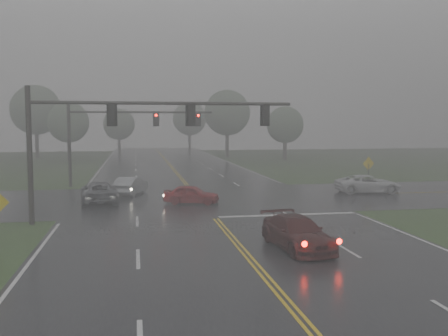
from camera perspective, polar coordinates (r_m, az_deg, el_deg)
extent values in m
plane|color=#2C421C|center=(15.93, 7.37, -15.21)|extent=(180.00, 180.00, 0.00)
cube|color=black|center=(34.98, -2.53, -4.01)|extent=(18.00, 160.00, 0.02)
cube|color=black|center=(36.94, -2.94, -3.53)|extent=(120.00, 14.00, 0.02)
cube|color=silver|center=(30.54, 7.32, -5.38)|extent=(8.50, 0.50, 0.01)
imported|color=#370A0A|center=(22.52, 8.34, -9.16)|extent=(2.51, 5.05, 1.41)
imported|color=#9F0E14|center=(34.58, -3.72, -4.12)|extent=(4.10, 2.60, 1.30)
imported|color=#95989C|center=(39.60, -10.61, -3.03)|extent=(2.81, 4.53, 1.41)
imported|color=#53555A|center=(36.24, -14.10, -3.84)|extent=(2.98, 5.47, 1.46)
imported|color=silver|center=(41.55, 16.15, -2.77)|extent=(5.37, 2.83, 1.44)
cylinder|color=black|center=(29.08, -21.32, 1.31)|extent=(0.29, 0.29, 7.57)
cylinder|color=black|center=(29.05, -21.51, 7.11)|extent=(0.19, 0.19, 0.84)
cylinder|color=black|center=(28.54, -6.78, 7.36)|extent=(14.68, 0.19, 0.19)
cube|color=black|center=(28.50, -12.70, 6.01)|extent=(0.36, 0.29, 1.10)
cube|color=black|center=(28.67, -12.69, 6.00)|extent=(0.58, 0.03, 1.31)
cube|color=black|center=(28.65, -3.82, 6.12)|extent=(0.36, 0.29, 1.10)
cube|color=black|center=(28.82, -3.86, 6.11)|extent=(0.58, 0.03, 1.31)
cube|color=black|center=(29.46, 4.77, 6.08)|extent=(0.36, 0.29, 1.10)
cube|color=black|center=(29.62, 4.69, 6.08)|extent=(0.58, 0.03, 1.31)
cylinder|color=black|center=(45.59, -17.26, 2.58)|extent=(0.29, 0.29, 7.44)
cylinder|color=black|center=(45.57, -17.35, 6.22)|extent=(0.19, 0.19, 0.83)
cylinder|color=black|center=(45.22, -9.37, 6.32)|extent=(12.58, 0.19, 0.19)
cube|color=black|center=(45.24, -12.56, 5.48)|extent=(0.35, 0.29, 1.09)
cube|color=black|center=(45.41, -12.55, 5.48)|extent=(0.57, 0.03, 1.29)
cylinder|color=#FF0C05|center=(45.08, -12.58, 5.92)|extent=(0.23, 0.06, 0.23)
cube|color=black|center=(45.25, -7.76, 5.56)|extent=(0.35, 0.29, 1.09)
cube|color=black|center=(45.41, -7.77, 5.56)|extent=(0.57, 0.03, 1.29)
cylinder|color=#FF0C05|center=(45.08, -7.75, 5.99)|extent=(0.23, 0.06, 0.23)
cube|color=black|center=(45.56, -2.99, 5.59)|extent=(0.35, 0.29, 1.09)
cube|color=black|center=(45.72, -3.01, 5.59)|extent=(0.57, 0.03, 1.29)
cylinder|color=#FF0C05|center=(45.40, -2.96, 6.03)|extent=(0.23, 0.06, 0.23)
cylinder|color=black|center=(43.76, 16.16, -0.94)|extent=(0.07, 0.07, 2.18)
cube|color=gold|center=(43.69, 16.18, 0.49)|extent=(1.13, 0.29, 1.15)
cylinder|color=#30271F|center=(76.47, -17.29, 1.95)|extent=(0.50, 0.50, 3.35)
sphere|color=#3E5438|center=(76.38, -17.37, 5.02)|extent=(5.95, 5.95, 5.95)
cylinder|color=#30271F|center=(83.57, 0.36, 2.74)|extent=(0.62, 0.62, 4.29)
sphere|color=#3E5438|center=(83.52, 0.36, 6.34)|extent=(7.62, 7.62, 7.62)
cylinder|color=#30271F|center=(92.27, -11.87, 2.51)|extent=(0.50, 0.50, 3.17)
sphere|color=#3E5438|center=(92.18, -11.92, 4.91)|extent=(5.63, 5.63, 5.63)
cylinder|color=#30271F|center=(76.45, 6.98, 2.06)|extent=(0.59, 0.59, 3.13)
sphere|color=#3E5438|center=(76.35, 7.01, 4.93)|extent=(5.57, 5.57, 5.57)
cylinder|color=#30271F|center=(86.45, -20.59, 2.57)|extent=(0.59, 0.59, 4.51)
sphere|color=#3E5438|center=(86.42, -20.70, 6.23)|extent=(8.03, 8.03, 8.03)
cylinder|color=#30271F|center=(102.08, -3.95, 3.02)|extent=(0.58, 0.58, 3.82)
sphere|color=#3E5438|center=(102.02, -3.97, 5.64)|extent=(6.79, 6.79, 6.79)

